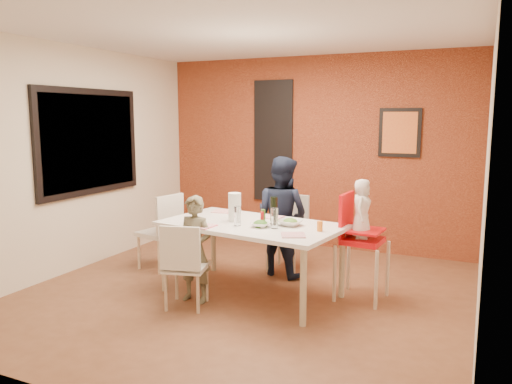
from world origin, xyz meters
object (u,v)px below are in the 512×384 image
at_px(chair_near, 184,262).
at_px(child_near, 195,249).
at_px(chair_left, 164,228).
at_px(child_far, 282,216).
at_px(dining_table, 251,230).
at_px(chair_far, 289,228).
at_px(paper_towel_roll, 235,207).
at_px(wine_bottle, 274,211).
at_px(high_chair, 358,236).
at_px(toddler, 362,209).

distance_m(chair_near, child_near, 0.24).
relative_size(chair_left, child_far, 0.66).
bearing_deg(child_far, dining_table, 102.72).
bearing_deg(child_near, chair_far, 74.06).
distance_m(chair_near, chair_left, 1.35).
height_order(dining_table, chair_far, chair_far).
xyz_separation_m(chair_far, paper_towel_roll, (-0.24, -0.99, 0.41)).
relative_size(child_near, wine_bottle, 3.83).
xyz_separation_m(high_chair, toddler, (0.03, -0.00, 0.29)).
bearing_deg(high_chair, child_far, 71.71).
bearing_deg(child_near, wine_bottle, 37.56).
relative_size(dining_table, wine_bottle, 6.94).
bearing_deg(wine_bottle, chair_far, 101.43).
xyz_separation_m(chair_near, child_near, (-0.02, 0.23, 0.07)).
relative_size(chair_left, high_chair, 0.86).
relative_size(child_near, paper_towel_roll, 3.60).
bearing_deg(wine_bottle, toddler, 19.20).
distance_m(chair_left, toddler, 2.44).
bearing_deg(chair_far, chair_near, -103.21).
distance_m(chair_left, high_chair, 2.37).
height_order(chair_left, paper_towel_roll, paper_towel_roll).
height_order(dining_table, child_near, child_near).
height_order(chair_near, chair_left, chair_left).
relative_size(child_far, paper_towel_roll, 4.67).
bearing_deg(toddler, high_chair, 79.25).
distance_m(dining_table, toddler, 1.15).
bearing_deg(high_chair, chair_near, 129.16).
height_order(chair_far, chair_left, chair_left).
bearing_deg(dining_table, high_chair, 18.58).
xyz_separation_m(dining_table, child_far, (0.03, 0.77, 0.01)).
relative_size(chair_far, wine_bottle, 3.21).
height_order(dining_table, chair_near, chair_near).
distance_m(dining_table, chair_far, 1.03).
distance_m(chair_far, child_near, 1.50).
relative_size(child_far, toddler, 2.34).
relative_size(chair_far, high_chair, 0.83).
height_order(dining_table, wine_bottle, wine_bottle).
bearing_deg(chair_far, child_far, -88.69).
height_order(child_far, wine_bottle, child_far).
relative_size(high_chair, child_far, 0.78).
bearing_deg(chair_left, chair_near, 54.13).
height_order(dining_table, paper_towel_roll, paper_towel_roll).
distance_m(high_chair, child_near, 1.66).
xyz_separation_m(chair_left, toddler, (2.40, 0.01, 0.42)).
distance_m(dining_table, wine_bottle, 0.32).
height_order(dining_table, chair_left, chair_left).
xyz_separation_m(chair_left, child_far, (1.37, 0.44, 0.18)).
bearing_deg(chair_near, paper_towel_roll, -122.26).
bearing_deg(paper_towel_roll, child_near, -117.73).
relative_size(chair_near, chair_left, 0.90).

